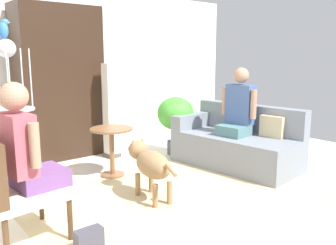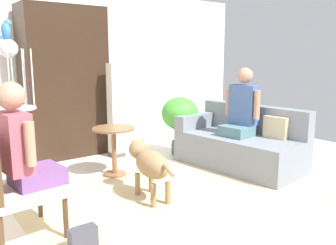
{
  "view_description": "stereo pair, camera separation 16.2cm",
  "coord_description": "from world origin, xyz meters",
  "px_view_note": "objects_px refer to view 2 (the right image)",
  "views": [
    {
      "loc": [
        -2.36,
        -2.62,
        1.5
      ],
      "look_at": [
        0.08,
        0.35,
        0.78
      ],
      "focal_mm": 38.7,
      "sensor_mm": 36.0,
      "label": 1
    },
    {
      "loc": [
        -2.24,
        -2.72,
        1.5
      ],
      "look_at": [
        0.08,
        0.35,
        0.78
      ],
      "focal_mm": 38.7,
      "sensor_mm": 36.0,
      "label": 2
    }
  ],
  "objects_px": {
    "couch": "(240,145)",
    "armchair": "(4,182)",
    "column_lamp": "(115,111)",
    "person_on_couch": "(242,108)",
    "parrot": "(6,30)",
    "handbag": "(83,238)",
    "round_end_table": "(114,143)",
    "armoire_cabinet": "(65,83)",
    "potted_plant": "(180,116)",
    "person_on_armchair": "(21,145)",
    "dog": "(149,163)",
    "bird_cage_stand": "(13,110)"
  },
  "relations": [
    {
      "from": "couch",
      "to": "armchair",
      "type": "height_order",
      "value": "armchair"
    },
    {
      "from": "column_lamp",
      "to": "person_on_couch",
      "type": "bearing_deg",
      "value": -53.01
    },
    {
      "from": "parrot",
      "to": "handbag",
      "type": "height_order",
      "value": "parrot"
    },
    {
      "from": "couch",
      "to": "round_end_table",
      "type": "height_order",
      "value": "couch"
    },
    {
      "from": "couch",
      "to": "armoire_cabinet",
      "type": "height_order",
      "value": "armoire_cabinet"
    },
    {
      "from": "armoire_cabinet",
      "to": "handbag",
      "type": "distance_m",
      "value": 3.03
    },
    {
      "from": "potted_plant",
      "to": "armoire_cabinet",
      "type": "height_order",
      "value": "armoire_cabinet"
    },
    {
      "from": "couch",
      "to": "potted_plant",
      "type": "xyz_separation_m",
      "value": [
        -0.28,
        0.96,
        0.29
      ]
    },
    {
      "from": "person_on_armchair",
      "to": "armoire_cabinet",
      "type": "relative_size",
      "value": 0.4
    },
    {
      "from": "person_on_armchair",
      "to": "parrot",
      "type": "height_order",
      "value": "parrot"
    },
    {
      "from": "dog",
      "to": "parrot",
      "type": "bearing_deg",
      "value": 140.73
    },
    {
      "from": "person_on_couch",
      "to": "parrot",
      "type": "bearing_deg",
      "value": 164.7
    },
    {
      "from": "person_on_couch",
      "to": "dog",
      "type": "distance_m",
      "value": 1.66
    },
    {
      "from": "handbag",
      "to": "person_on_couch",
      "type": "bearing_deg",
      "value": 15.33
    },
    {
      "from": "bird_cage_stand",
      "to": "handbag",
      "type": "height_order",
      "value": "bird_cage_stand"
    },
    {
      "from": "armchair",
      "to": "person_on_armchair",
      "type": "height_order",
      "value": "person_on_armchair"
    },
    {
      "from": "person_on_couch",
      "to": "person_on_armchair",
      "type": "height_order",
      "value": "person_on_couch"
    },
    {
      "from": "armchair",
      "to": "bird_cage_stand",
      "type": "height_order",
      "value": "bird_cage_stand"
    },
    {
      "from": "potted_plant",
      "to": "handbag",
      "type": "distance_m",
      "value": 2.93
    },
    {
      "from": "parrot",
      "to": "potted_plant",
      "type": "bearing_deg",
      "value": 5.8
    },
    {
      "from": "person_on_couch",
      "to": "column_lamp",
      "type": "distance_m",
      "value": 1.83
    },
    {
      "from": "handbag",
      "to": "bird_cage_stand",
      "type": "bearing_deg",
      "value": 93.28
    },
    {
      "from": "bird_cage_stand",
      "to": "column_lamp",
      "type": "relative_size",
      "value": 1.2
    },
    {
      "from": "armoire_cabinet",
      "to": "parrot",
      "type": "bearing_deg",
      "value": -130.43
    },
    {
      "from": "couch",
      "to": "parrot",
      "type": "bearing_deg",
      "value": 165.35
    },
    {
      "from": "parrot",
      "to": "column_lamp",
      "type": "relative_size",
      "value": 0.14
    },
    {
      "from": "round_end_table",
      "to": "column_lamp",
      "type": "distance_m",
      "value": 0.91
    },
    {
      "from": "round_end_table",
      "to": "handbag",
      "type": "bearing_deg",
      "value": -126.79
    },
    {
      "from": "person_on_armchair",
      "to": "potted_plant",
      "type": "xyz_separation_m",
      "value": [
        2.62,
        1.2,
        -0.2
      ]
    },
    {
      "from": "bird_cage_stand",
      "to": "armchair",
      "type": "bearing_deg",
      "value": -110.07
    },
    {
      "from": "potted_plant",
      "to": "person_on_armchair",
      "type": "bearing_deg",
      "value": -155.37
    },
    {
      "from": "parrot",
      "to": "bird_cage_stand",
      "type": "bearing_deg",
      "value": -0.0
    },
    {
      "from": "round_end_table",
      "to": "dog",
      "type": "bearing_deg",
      "value": -93.73
    },
    {
      "from": "round_end_table",
      "to": "person_on_couch",
      "type": "bearing_deg",
      "value": -24.58
    },
    {
      "from": "column_lamp",
      "to": "round_end_table",
      "type": "bearing_deg",
      "value": -120.5
    },
    {
      "from": "armchair",
      "to": "person_on_couch",
      "type": "bearing_deg",
      "value": 4.32
    },
    {
      "from": "armchair",
      "to": "column_lamp",
      "type": "xyz_separation_m",
      "value": [
        1.94,
        1.69,
        0.17
      ]
    },
    {
      "from": "bird_cage_stand",
      "to": "armoire_cabinet",
      "type": "xyz_separation_m",
      "value": [
        1.04,
        1.24,
        0.15
      ]
    },
    {
      "from": "couch",
      "to": "handbag",
      "type": "xyz_separation_m",
      "value": [
        -2.62,
        -0.74,
        -0.21
      ]
    },
    {
      "from": "bird_cage_stand",
      "to": "column_lamp",
      "type": "distance_m",
      "value": 1.76
    },
    {
      "from": "round_end_table",
      "to": "person_on_armchair",
      "type": "bearing_deg",
      "value": -145.48
    },
    {
      "from": "column_lamp",
      "to": "armoire_cabinet",
      "type": "distance_m",
      "value": 0.86
    },
    {
      "from": "potted_plant",
      "to": "column_lamp",
      "type": "xyz_separation_m",
      "value": [
        -0.84,
        0.47,
        0.1
      ]
    },
    {
      "from": "parrot",
      "to": "column_lamp",
      "type": "distance_m",
      "value": 2.05
    },
    {
      "from": "person_on_armchair",
      "to": "dog",
      "type": "bearing_deg",
      "value": 2.47
    },
    {
      "from": "potted_plant",
      "to": "armoire_cabinet",
      "type": "distance_m",
      "value": 1.77
    },
    {
      "from": "bird_cage_stand",
      "to": "parrot",
      "type": "relative_size",
      "value": 8.56
    },
    {
      "from": "couch",
      "to": "person_on_couch",
      "type": "xyz_separation_m",
      "value": [
        -0.02,
        -0.03,
        0.51
      ]
    },
    {
      "from": "person_on_armchair",
      "to": "round_end_table",
      "type": "height_order",
      "value": "person_on_armchair"
    },
    {
      "from": "dog",
      "to": "potted_plant",
      "type": "distance_m",
      "value": 1.77
    }
  ]
}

